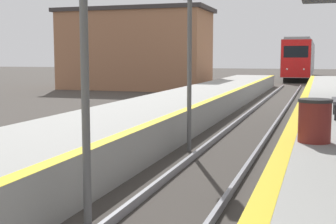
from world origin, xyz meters
name	(u,v)px	position (x,y,z in m)	size (l,w,h in m)	color
train	(301,59)	(0.00, 56.42, 2.25)	(2.80, 23.89, 4.43)	black
signal_mid	(190,23)	(-1.10, 10.87, 3.42)	(0.36, 0.31, 4.93)	#595959
trash_bin	(315,121)	(2.15, 7.95, 1.36)	(0.63, 0.63, 0.82)	maroon
station_building	(135,49)	(-11.66, 33.20, 3.14)	(11.91, 5.40, 6.24)	#9E6B4C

